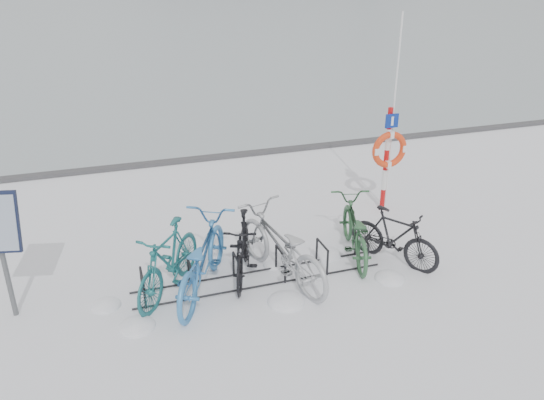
{
  "coord_description": "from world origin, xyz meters",
  "views": [
    {
      "loc": [
        -2.1,
        -6.91,
        4.56
      ],
      "look_at": [
        0.42,
        0.6,
        1.07
      ],
      "focal_mm": 35.0,
      "sensor_mm": 36.0,
      "label": 1
    }
  ],
  "objects": [
    {
      "name": "ground",
      "position": [
        0.0,
        0.0,
        0.0
      ],
      "size": [
        900.0,
        900.0,
        0.0
      ],
      "primitive_type": "plane",
      "color": "white",
      "rests_on": "ground"
    },
    {
      "name": "quay_edge",
      "position": [
        0.0,
        5.9,
        0.05
      ],
      "size": [
        400.0,
        0.25,
        0.1
      ],
      "primitive_type": "cube",
      "color": "#3F3F42",
      "rests_on": "ground"
    },
    {
      "name": "bike_rack",
      "position": [
        0.0,
        0.0,
        0.18
      ],
      "size": [
        4.0,
        0.48,
        0.46
      ],
      "color": "black",
      "rests_on": "ground"
    },
    {
      "name": "lifebuoy_station",
      "position": [
        3.21,
        1.73,
        1.29
      ],
      "size": [
        0.74,
        0.22,
        3.84
      ],
      "color": "#B30E0F",
      "rests_on": "ground"
    },
    {
      "name": "bike_0",
      "position": [
        -1.38,
        0.13,
        0.56
      ],
      "size": [
        1.54,
        1.83,
        1.13
      ],
      "primitive_type": "imported",
      "rotation": [
        0.0,
        0.0,
        -0.63
      ],
      "color": "#1A5F62",
      "rests_on": "ground"
    },
    {
      "name": "bike_1",
      "position": [
        -0.91,
        -0.01,
        0.59
      ],
      "size": [
        1.75,
        2.34,
        1.17
      ],
      "primitive_type": "imported",
      "rotation": [
        0.0,
        0.0,
        2.65
      ],
      "color": "#357ABA",
      "rests_on": "ground"
    },
    {
      "name": "bike_2",
      "position": [
        -0.2,
        0.22,
        0.52
      ],
      "size": [
        1.08,
        1.8,
        1.05
      ],
      "primitive_type": "imported",
      "rotation": [
        0.0,
        0.0,
        -0.36
      ],
      "color": "black",
      "rests_on": "ground"
    },
    {
      "name": "bike_3",
      "position": [
        0.34,
        -0.05,
        0.59
      ],
      "size": [
        1.41,
        2.38,
        1.18
      ],
      "primitive_type": "imported",
      "rotation": [
        0.0,
        0.0,
        3.44
      ],
      "color": "#9A9CA1",
      "rests_on": "ground"
    },
    {
      "name": "bike_4",
      "position": [
        1.78,
        0.26,
        0.51
      ],
      "size": [
        1.18,
        2.06,
        1.02
      ],
      "primitive_type": "imported",
      "rotation": [
        0.0,
        0.0,
        2.87
      ],
      "color": "#2D5935",
      "rests_on": "ground"
    },
    {
      "name": "bike_5",
      "position": [
        2.3,
        -0.17,
        0.49
      ],
      "size": [
        1.24,
        1.63,
        0.98
      ],
      "primitive_type": "imported",
      "rotation": [
        0.0,
        0.0,
        0.55
      ],
      "color": "black",
      "rests_on": "ground"
    },
    {
      "name": "snow_drifts",
      "position": [
        -0.02,
        -0.23,
        0.0
      ],
      "size": [
        4.8,
        1.87,
        0.2
      ],
      "color": "white",
      "rests_on": "ground"
    }
  ]
}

